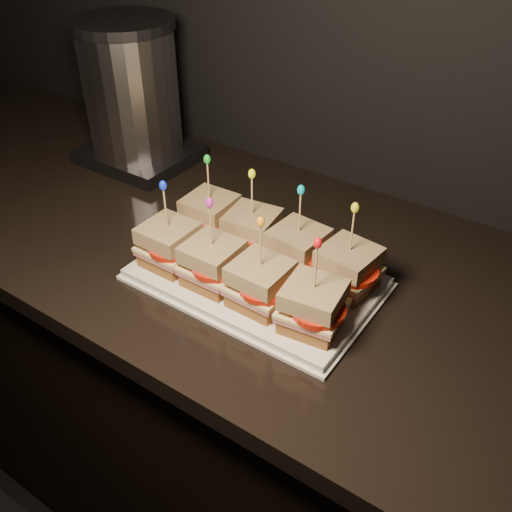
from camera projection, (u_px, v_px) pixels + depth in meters
The scene contains 64 objects.
cabinet at pixel (320, 450), 1.22m from camera, with size 2.36×0.62×0.85m, color black.
granite_slab at pixel (337, 291), 0.96m from camera, with size 2.40×0.66×0.04m, color black.
platter at pixel (256, 278), 0.94m from camera, with size 0.39×0.24×0.02m, color white.
platter_rim at pixel (256, 281), 0.95m from camera, with size 0.40×0.25×0.01m, color white.
sandwich_0_bread_bot at pixel (211, 228), 1.03m from camera, with size 0.08×0.08×0.02m, color brown.
sandwich_0_ham at pixel (210, 221), 1.02m from camera, with size 0.09×0.08×0.01m, color #B45657.
sandwich_0_cheese at pixel (210, 217), 1.02m from camera, with size 0.09×0.09×0.01m, color #FDE397.
sandwich_0_tomato at pixel (213, 217), 1.00m from camera, with size 0.08×0.08×0.01m, color red.
sandwich_0_bread_top at pixel (210, 205), 1.00m from camera, with size 0.08×0.08×0.03m, color #562E10.
sandwich_0_pick at pixel (208, 183), 0.98m from camera, with size 0.00×0.00×0.09m, color tan.
sandwich_0_frill at pixel (207, 159), 0.95m from camera, with size 0.01×0.01×0.02m, color green.
sandwich_1_bread_bot at pixel (252, 244), 0.99m from camera, with size 0.08×0.08×0.02m, color brown.
sandwich_1_ham at pixel (252, 237), 0.98m from camera, with size 0.09×0.08×0.01m, color #B45657.
sandwich_1_cheese at pixel (252, 233), 0.98m from camera, with size 0.09×0.09×0.01m, color #FDE397.
sandwich_1_tomato at pixel (256, 234), 0.96m from camera, with size 0.08×0.08×0.01m, color red.
sandwich_1_bread_top at pixel (252, 221), 0.96m from camera, with size 0.08×0.08×0.03m, color #562E10.
sandwich_1_pick at pixel (252, 198), 0.94m from camera, with size 0.00×0.00×0.09m, color tan.
sandwich_1_frill at pixel (252, 174), 0.91m from camera, with size 0.01×0.01×0.02m, color #F5FE16.
sandwich_2_bread_bot at pixel (297, 262), 0.95m from camera, with size 0.08×0.08×0.02m, color brown.
sandwich_2_ham at pixel (298, 254), 0.94m from camera, with size 0.09×0.08×0.01m, color #B45657.
sandwich_2_cheese at pixel (298, 251), 0.94m from camera, with size 0.09×0.09×0.01m, color #FDE397.
sandwich_2_tomato at pixel (302, 251), 0.92m from camera, with size 0.08×0.08×0.01m, color red.
sandwich_2_bread_top at pixel (298, 238), 0.92m from camera, with size 0.08×0.08×0.03m, color #562E10.
sandwich_2_pick at pixel (300, 215), 0.89m from camera, with size 0.00×0.00×0.09m, color tan.
sandwich_2_frill at pixel (301, 190), 0.87m from camera, with size 0.01×0.01×0.02m, color #06A3B8.
sandwich_3_bread_bot at pixel (346, 281), 0.91m from camera, with size 0.08×0.08×0.02m, color brown.
sandwich_3_ham at pixel (347, 274), 0.90m from camera, with size 0.09×0.08×0.01m, color #B45657.
sandwich_3_cheese at pixel (348, 270), 0.89m from camera, with size 0.09×0.09×0.01m, color #FDE397.
sandwich_3_tomato at pixel (353, 271), 0.88m from camera, with size 0.08×0.08×0.01m, color red.
sandwich_3_bread_top at pixel (349, 257), 0.88m from camera, with size 0.08×0.08×0.03m, color #562E10.
sandwich_3_pick at pixel (352, 233), 0.85m from camera, with size 0.00×0.00×0.09m, color tan.
sandwich_3_frill at pixel (355, 208), 0.83m from camera, with size 0.01×0.01×0.02m, color yellow.
sandwich_4_bread_bot at pixel (171, 257), 0.96m from camera, with size 0.08×0.08×0.02m, color brown.
sandwich_4_ham at pixel (170, 250), 0.95m from camera, with size 0.09×0.08×0.01m, color #B45657.
sandwich_4_cheese at pixel (170, 246), 0.95m from camera, with size 0.09×0.09×0.01m, color #FDE397.
sandwich_4_tomato at pixel (172, 247), 0.93m from camera, with size 0.08×0.08×0.01m, color red.
sandwich_4_bread_top at pixel (168, 233), 0.93m from camera, with size 0.08×0.08×0.03m, color #562E10.
sandwich_4_pick at pixel (166, 210), 0.91m from camera, with size 0.00×0.00×0.09m, color tan.
sandwich_4_frill at pixel (163, 186), 0.88m from camera, with size 0.01×0.01×0.02m, color #122AD8.
sandwich_5_bread_bot at pixel (213, 276), 0.92m from camera, with size 0.08×0.08×0.02m, color brown.
sandwich_5_ham at pixel (213, 269), 0.91m from camera, with size 0.09×0.08×0.01m, color #B45657.
sandwich_5_cheese at pixel (213, 265), 0.90m from camera, with size 0.09×0.09×0.01m, color #FDE397.
sandwich_5_tomato at pixel (216, 266), 0.89m from camera, with size 0.08×0.08×0.01m, color red.
sandwich_5_bread_top at pixel (212, 252), 0.89m from camera, with size 0.08×0.08×0.03m, color #562E10.
sandwich_5_pick at pixel (211, 228), 0.86m from camera, with size 0.00×0.00×0.09m, color tan.
sandwich_5_frill at pixel (209, 203), 0.84m from camera, with size 0.01×0.01×0.02m, color #C321A4.
sandwich_6_bread_bot at pixel (260, 297), 0.88m from camera, with size 0.08×0.08×0.02m, color brown.
sandwich_6_ham at pixel (260, 289), 0.87m from camera, with size 0.09×0.08×0.01m, color #B45657.
sandwich_6_cheese at pixel (260, 286), 0.86m from camera, with size 0.09×0.09×0.01m, color #FDE397.
sandwich_6_tomato at pixel (265, 287), 0.85m from camera, with size 0.08×0.08×0.01m, color red.
sandwich_6_bread_top at pixel (260, 272), 0.85m from camera, with size 0.08×0.08×0.03m, color #562E10.
sandwich_6_pick at pixel (261, 248), 0.82m from camera, with size 0.00×0.00×0.09m, color tan.
sandwich_6_frill at pixel (261, 222), 0.79m from camera, with size 0.01×0.01×0.02m, color orange.
sandwich_7_bread_bot at pixel (312, 320), 0.83m from camera, with size 0.08×0.08×0.02m, color brown.
sandwich_7_ham at pixel (312, 312), 0.82m from camera, with size 0.09×0.08×0.01m, color #B45657.
sandwich_7_cheese at pixel (313, 308), 0.82m from camera, with size 0.09×0.09×0.01m, color #FDE397.
sandwich_7_tomato at pixel (318, 310), 0.81m from camera, with size 0.08×0.08×0.01m, color red.
sandwich_7_bread_top at pixel (314, 294), 0.81m from camera, with size 0.08×0.08×0.03m, color #562E10.
sandwich_7_pick at pixel (316, 270), 0.78m from camera, with size 0.00×0.00×0.09m, color tan.
sandwich_7_frill at pixel (318, 243), 0.75m from camera, with size 0.01×0.01×0.02m, color red.
appliance_base at pixel (140, 154), 1.31m from camera, with size 0.24×0.20×0.03m, color #262628.
appliance_body at pixel (132, 92), 1.22m from camera, with size 0.20×0.20×0.26m, color silver.
appliance_lid at pixel (123, 24), 1.14m from camera, with size 0.21×0.21×0.02m, color #262628.
appliance at pixel (132, 94), 1.22m from camera, with size 0.24×0.20×0.31m, color silver, non-canonical shape.
Camera 1 is at (-0.08, 0.99, 1.48)m, focal length 40.00 mm.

